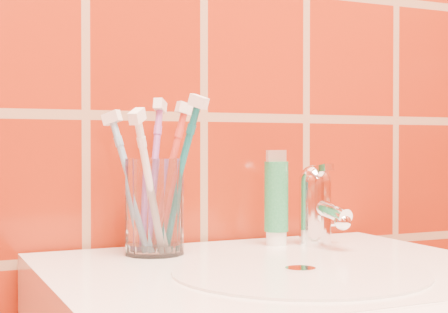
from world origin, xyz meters
name	(u,v)px	position (x,y,z in m)	size (l,w,h in m)	color
glass_tumbler	(154,206)	(-0.11, 1.11, 0.92)	(0.08, 0.08, 0.13)	white
toothpaste_tube	(276,201)	(0.08, 1.11, 0.92)	(0.04, 0.04, 0.14)	white
faucet	(317,202)	(0.14, 1.09, 0.91)	(0.05, 0.11, 0.12)	white
toothbrush_0	(168,178)	(-0.09, 1.12, 0.95)	(0.08, 0.03, 0.21)	#B53326
toothbrush_1	(154,176)	(-0.10, 1.14, 0.96)	(0.06, 0.07, 0.22)	#914BA2
toothbrush_2	(150,186)	(-0.13, 1.07, 0.95)	(0.07, 0.07, 0.20)	silver
toothbrush_3	(178,177)	(-0.08, 1.09, 0.96)	(0.06, 0.08, 0.22)	#0B5D63
toothbrush_4	(131,184)	(-0.14, 1.12, 0.95)	(0.07, 0.07, 0.20)	#73A4CD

